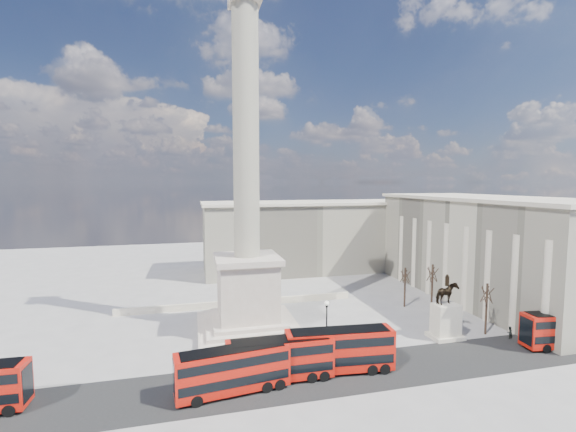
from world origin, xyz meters
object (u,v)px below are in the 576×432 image
Objects in this scene: red_bus_d at (567,329)px; victorian_lamp at (327,322)px; pedestrian_crossing at (375,347)px; red_bus_a at (234,370)px; equestrian_statue at (446,316)px; nelsons_column at (247,241)px; red_bus_b at (281,359)px; red_bus_c at (340,350)px; pedestrian_walking at (393,345)px; pedestrian_standing at (509,332)px.

victorian_lamp is at bearing 175.25° from red_bus_d.
red_bus_d is 7.22× the size of pedestrian_crossing.
red_bus_a is 30.25m from equestrian_statue.
nelsons_column reaches higher than pedestrian_crossing.
red_bus_b is 25.01m from equestrian_statue.
red_bus_b is 9.04m from victorian_lamp.
nelsons_column reaches higher than red_bus_d.
red_bus_a is 12.07m from red_bus_c.
pedestrian_standing is at bearing -12.91° from pedestrian_walking.
equestrian_statue is at bearing 13.81° from red_bus_b.
red_bus_c reaches higher than red_bus_a.
red_bus_a is 42.62m from red_bus_d.
red_bus_a is 1.32× the size of equestrian_statue.
pedestrian_walking is at bearing 175.48° from red_bus_d.
equestrian_statue reaches higher than pedestrian_standing.
nelsons_column is 19.56m from red_bus_a.
red_bus_c is 7.05m from pedestrian_crossing.
red_bus_c is 1.39× the size of equestrian_statue.
nelsons_column reaches higher than red_bus_b.
red_bus_c is at bearing 2.79° from red_bus_b.
nelsons_column is at bearing 131.98° from victorian_lamp.
red_bus_a is 38.13m from pedestrian_standing.
nelsons_column is at bearing 124.57° from red_bus_c.
pedestrian_walking is at bearing 5.93° from red_bus_a.
red_bus_d is at bearing 3.19° from red_bus_c.
pedestrian_walking is 1.01× the size of pedestrian_standing.
red_bus_c is 5.32m from victorian_lamp.
red_bus_c is (8.32, -14.66, -10.35)m from nelsons_column.
victorian_lamp reaches higher than red_bus_c.
pedestrian_crossing is at bearing 34.13° from red_bus_c.
pedestrian_walking is at bearing 27.03° from red_bus_c.
pedestrian_crossing is (-2.47, -0.09, -0.03)m from pedestrian_walking.
victorian_lamp is (0.24, 5.15, 1.29)m from red_bus_c.
red_bus_d reaches higher than pedestrian_standing.
pedestrian_walking is (20.41, 4.84, -1.59)m from red_bus_a.
red_bus_b is 32.92m from pedestrian_standing.
nelsons_column is 43.27m from red_bus_d.
red_bus_a reaches higher than pedestrian_walking.
nelsons_column is at bearing 96.25° from red_bus_b.
pedestrian_standing is (17.41, -0.25, -0.01)m from pedestrian_walking.
red_bus_c is (6.87, 0.25, 0.14)m from red_bus_b.
nelsons_column is 29.11m from equestrian_statue.
equestrian_statue is at bearing 5.68° from red_bus_a.
red_bus_b is 6.84× the size of pedestrian_walking.
equestrian_statue is (-13.16, 6.39, 0.68)m from red_bus_d.
nelsons_column is 7.61× the size of victorian_lamp.
victorian_lamp reaches higher than red_bus_a.
pedestrian_walking is (-22.21, 4.38, -1.58)m from red_bus_d.
nelsons_column is 4.06× the size of red_bus_c.
pedestrian_standing is at bearing -137.46° from pedestrian_crossing.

